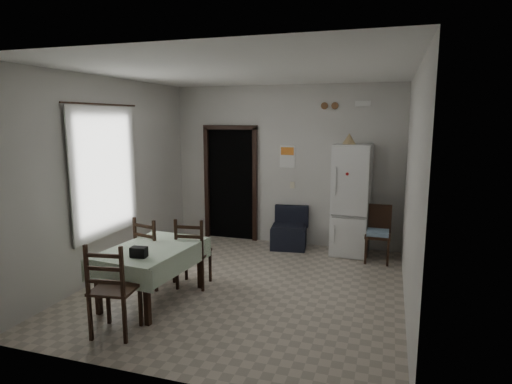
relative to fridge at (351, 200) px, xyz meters
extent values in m
plane|color=#AC9E8C|center=(-1.24, -1.93, -0.94)|extent=(4.50, 4.50, 0.00)
cube|color=black|center=(-2.29, 0.53, 0.11)|extent=(0.90, 0.45, 2.10)
cube|color=black|center=(-2.78, 0.29, 0.11)|extent=(0.08, 0.10, 2.18)
cube|color=black|center=(-1.80, 0.29, 0.11)|extent=(0.08, 0.10, 2.18)
cube|color=black|center=(-2.29, 0.29, 1.20)|extent=(1.06, 0.10, 0.08)
cube|color=silver|center=(-3.39, -2.13, 0.61)|extent=(0.10, 1.20, 1.60)
cube|color=silver|center=(-3.28, -2.13, 0.61)|extent=(0.02, 1.45, 1.85)
cylinder|color=black|center=(-3.27, -2.13, 1.56)|extent=(0.02, 1.60, 0.02)
cube|color=white|center=(-1.19, 0.31, 0.68)|extent=(0.28, 0.02, 0.40)
cube|color=orange|center=(-1.19, 0.30, 0.78)|extent=(0.24, 0.01, 0.14)
cube|color=beige|center=(-1.09, 0.31, 0.16)|extent=(0.08, 0.02, 0.12)
cylinder|color=brown|center=(-0.54, 0.30, 1.58)|extent=(0.12, 0.03, 0.12)
cylinder|color=brown|center=(-0.36, 0.30, 1.58)|extent=(0.12, 0.03, 0.12)
cube|color=white|center=(0.11, 0.28, 1.61)|extent=(0.25, 0.07, 0.09)
cone|color=tan|center=(-0.07, 0.00, 1.03)|extent=(0.24, 0.24, 0.18)
cube|color=black|center=(-2.15, -3.10, -0.18)|extent=(0.20, 0.13, 0.12)
camera|label=1|loc=(0.60, -7.26, 1.37)|focal=30.00mm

